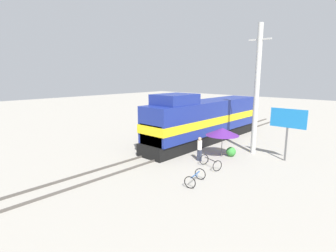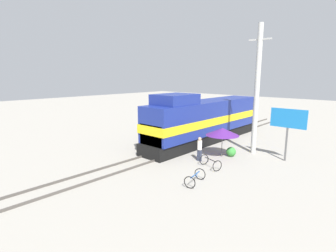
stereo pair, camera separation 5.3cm
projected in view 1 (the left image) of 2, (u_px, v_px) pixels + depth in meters
ground_plane at (181, 149)px, 22.94m from camera, size 120.00×120.00×0.00m
rail_near at (174, 147)px, 23.41m from camera, size 0.08×40.80×0.15m
rail_far at (187, 150)px, 22.45m from camera, size 0.08×40.80×0.15m
locomotive at (204, 120)px, 25.09m from camera, size 2.87×15.81×4.83m
utility_pole at (257, 90)px, 20.83m from camera, size 1.80×0.41×10.29m
vendor_umbrella at (222, 132)px, 20.43m from camera, size 2.59×2.59×2.32m
billboard_sign at (288, 121)px, 19.27m from camera, size 2.58×0.12×3.95m
shrub_cluster at (231, 152)px, 20.81m from camera, size 0.76×0.76×0.76m
person_bystander at (200, 148)px, 19.57m from camera, size 0.34×0.34×1.83m
bicycle at (210, 162)px, 18.22m from camera, size 1.72×1.23×0.75m
bicycle_spare at (195, 178)px, 15.53m from camera, size 1.04×1.66×0.72m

